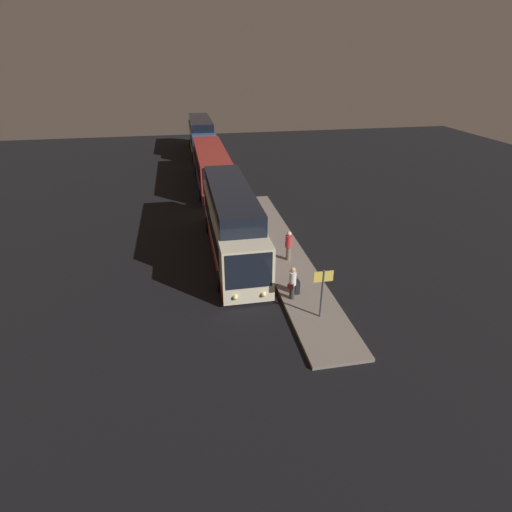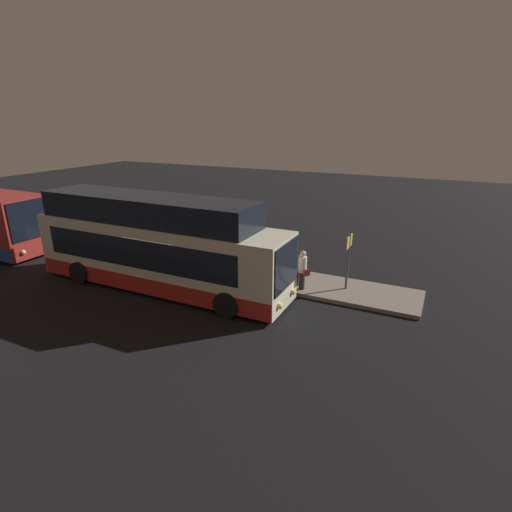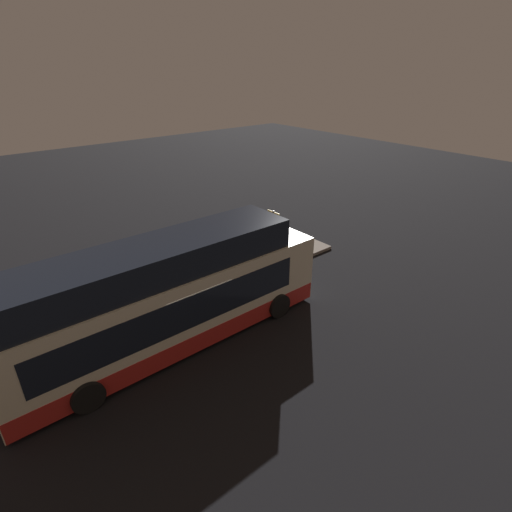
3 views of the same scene
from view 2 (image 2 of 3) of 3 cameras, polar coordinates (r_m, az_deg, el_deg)
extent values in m
plane|color=black|center=(17.72, -12.13, -4.54)|extent=(80.00, 80.00, 0.00)
cube|color=slate|center=(19.84, -7.15, -1.38)|extent=(20.00, 2.53, 0.16)
cube|color=beige|center=(17.41, -13.60, 0.35)|extent=(11.51, 2.44, 2.73)
cube|color=#B2231E|center=(17.75, -13.34, -2.76)|extent=(11.45, 2.46, 0.70)
cube|color=black|center=(17.49, -14.42, 1.49)|extent=(9.44, 2.47, 1.20)
cube|color=black|center=(14.47, 4.39, -1.39)|extent=(0.06, 2.15, 1.75)
sphere|color=#F9E58C|center=(15.54, 5.26, -5.13)|extent=(0.24, 0.24, 0.24)
sphere|color=#F9E58C|center=(14.41, 3.35, -7.12)|extent=(0.24, 0.24, 0.24)
cylinder|color=black|center=(16.73, -0.13, -3.70)|extent=(0.99, 0.30, 0.99)
cylinder|color=black|center=(14.77, -4.30, -7.00)|extent=(0.99, 0.30, 0.99)
cylinder|color=black|center=(20.89, -18.92, -0.03)|extent=(0.99, 0.30, 0.99)
cylinder|color=black|center=(19.36, -23.89, -2.17)|extent=(0.99, 0.30, 0.99)
cube|color=black|center=(17.20, -15.29, 6.55)|extent=(9.78, 2.24, 1.06)
cube|color=black|center=(23.11, -29.58, 4.55)|extent=(0.06, 2.23, 1.96)
sphere|color=#F9E58C|center=(23.85, -27.61, 1.43)|extent=(0.24, 0.24, 0.24)
sphere|color=#F9E58C|center=(23.10, -30.31, 0.45)|extent=(0.24, 0.24, 0.24)
cylinder|color=black|center=(25.74, -29.22, 2.03)|extent=(0.96, 0.30, 0.96)
cylinder|color=#6B604C|center=(19.08, -3.75, -0.58)|extent=(0.29, 0.29, 0.80)
cylinder|color=#BF3333|center=(18.84, -3.80, 1.56)|extent=(0.41, 0.41, 0.69)
sphere|color=beige|center=(18.70, -3.83, 2.96)|extent=(0.26, 0.26, 0.26)
cube|color=#334C7F|center=(19.08, -4.54, 0.84)|extent=(0.15, 0.29, 0.24)
cylinder|color=#2D2D33|center=(16.83, 6.58, -3.48)|extent=(0.34, 0.34, 0.77)
cylinder|color=silver|center=(16.57, 6.68, -1.18)|extent=(0.48, 0.48, 0.67)
sphere|color=tan|center=(16.41, 6.74, 0.34)|extent=(0.25, 0.25, 0.25)
cube|color=maroon|center=(16.47, 7.23, -2.39)|extent=(0.27, 0.31, 0.24)
cube|color=black|center=(17.29, 5.62, -2.96)|extent=(0.38, 0.23, 0.69)
cylinder|color=black|center=(17.12, 5.67, -1.52)|extent=(0.02, 0.02, 0.24)
cylinder|color=#4C4C51|center=(16.92, 12.97, -0.84)|extent=(0.10, 0.10, 2.37)
cube|color=#E5C64C|center=(16.64, 13.20, 2.01)|extent=(0.04, 0.87, 0.50)
camera|label=1|loc=(15.10, 78.08, 19.34)|focal=28.00mm
camera|label=3|loc=(16.16, -61.79, 17.56)|focal=28.00mm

